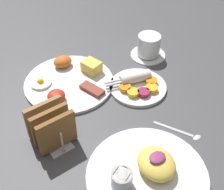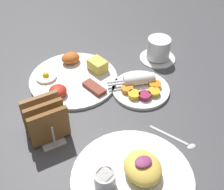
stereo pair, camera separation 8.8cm
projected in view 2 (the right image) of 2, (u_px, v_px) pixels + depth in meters
The scene contains 7 objects.
ground_plane at pixel (104, 116), 0.86m from camera, with size 3.00×3.00×0.00m, color #47474C.
plate_breakfast at pixel (74, 77), 0.97m from camera, with size 0.27×0.27×0.05m.
plate_condiments at pixel (141, 88), 0.93m from camera, with size 0.18×0.17×0.04m.
plate_foreground at pixel (133, 176), 0.71m from camera, with size 0.28×0.28×0.06m.
toast_rack at pixel (46, 120), 0.79m from camera, with size 0.10×0.12×0.10m.
coffee_cup at pixel (158, 50), 1.04m from camera, with size 0.12×0.12×0.08m.
teaspoon at pixel (180, 140), 0.80m from camera, with size 0.07×0.12×0.01m.
Camera 2 is at (-0.26, -0.54, 0.63)m, focal length 50.00 mm.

